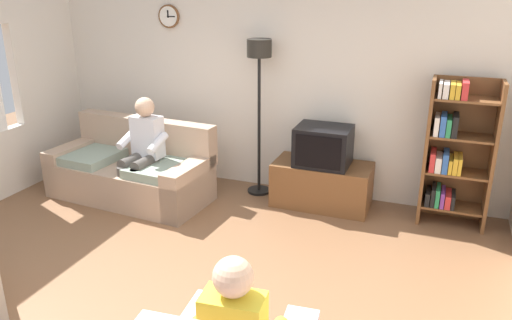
{
  "coord_description": "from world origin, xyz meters",
  "views": [
    {
      "loc": [
        1.96,
        -2.98,
        2.45
      ],
      "look_at": [
        0.43,
        1.06,
        0.9
      ],
      "focal_mm": 35.06,
      "sensor_mm": 36.0,
      "label": 1
    }
  ],
  "objects_px": {
    "person_on_couch": "(142,146)",
    "tv": "(323,146)",
    "bookshelf": "(454,151)",
    "tv_stand": "(322,184)",
    "floor_lamp": "(259,75)",
    "couch": "(132,172)"
  },
  "relations": [
    {
      "from": "tv_stand",
      "to": "couch",
      "type": "bearing_deg",
      "value": -165.53
    },
    {
      "from": "floor_lamp",
      "to": "person_on_couch",
      "type": "relative_size",
      "value": 1.49
    },
    {
      "from": "tv_stand",
      "to": "tv",
      "type": "xyz_separation_m",
      "value": [
        0.0,
        -0.02,
        0.47
      ]
    },
    {
      "from": "tv_stand",
      "to": "tv",
      "type": "distance_m",
      "value": 0.47
    },
    {
      "from": "tv_stand",
      "to": "bookshelf",
      "type": "xyz_separation_m",
      "value": [
        1.36,
        0.07,
        0.55
      ]
    },
    {
      "from": "tv",
      "to": "bookshelf",
      "type": "relative_size",
      "value": 0.39
    },
    {
      "from": "couch",
      "to": "bookshelf",
      "type": "bearing_deg",
      "value": 10.11
    },
    {
      "from": "bookshelf",
      "to": "floor_lamp",
      "type": "bearing_deg",
      "value": 179.18
    },
    {
      "from": "bookshelf",
      "to": "floor_lamp",
      "type": "height_order",
      "value": "floor_lamp"
    },
    {
      "from": "person_on_couch",
      "to": "tv",
      "type": "bearing_deg",
      "value": 18.54
    },
    {
      "from": "tv",
      "to": "bookshelf",
      "type": "height_order",
      "value": "bookshelf"
    },
    {
      "from": "floor_lamp",
      "to": "person_on_couch",
      "type": "height_order",
      "value": "floor_lamp"
    },
    {
      "from": "couch",
      "to": "bookshelf",
      "type": "xyz_separation_m",
      "value": [
        3.54,
        0.63,
        0.49
      ]
    },
    {
      "from": "tv",
      "to": "floor_lamp",
      "type": "distance_m",
      "value": 1.09
    },
    {
      "from": "bookshelf",
      "to": "person_on_couch",
      "type": "height_order",
      "value": "bookshelf"
    },
    {
      "from": "tv",
      "to": "floor_lamp",
      "type": "xyz_separation_m",
      "value": [
        -0.81,
        0.12,
        0.72
      ]
    },
    {
      "from": "bookshelf",
      "to": "person_on_couch",
      "type": "xyz_separation_m",
      "value": [
        -3.29,
        -0.74,
        -0.1
      ]
    },
    {
      "from": "tv_stand",
      "to": "floor_lamp",
      "type": "distance_m",
      "value": 1.45
    },
    {
      "from": "tv",
      "to": "person_on_couch",
      "type": "bearing_deg",
      "value": -161.46
    },
    {
      "from": "couch",
      "to": "bookshelf",
      "type": "height_order",
      "value": "bookshelf"
    },
    {
      "from": "couch",
      "to": "tv",
      "type": "distance_m",
      "value": 2.28
    },
    {
      "from": "tv",
      "to": "bookshelf",
      "type": "bearing_deg",
      "value": 3.91
    }
  ]
}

